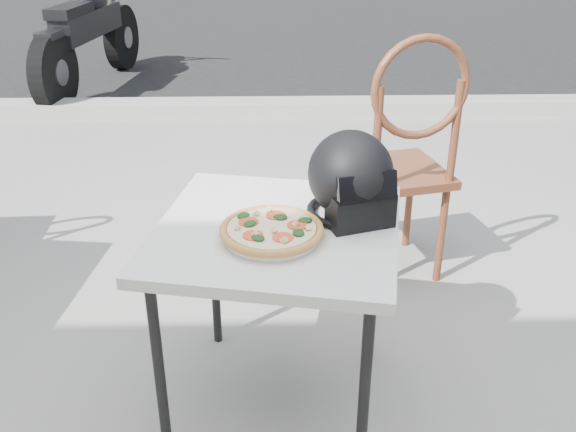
{
  "coord_description": "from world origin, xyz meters",
  "views": [
    {
      "loc": [
        -0.03,
        -2.16,
        1.62
      ],
      "look_at": [
        0.01,
        -0.42,
        0.76
      ],
      "focal_mm": 40.0,
      "sensor_mm": 36.0,
      "label": 1
    }
  ],
  "objects_px": {
    "pizza": "(272,229)",
    "motorcycle": "(90,37)",
    "cafe_table_main": "(277,244)",
    "cafe_chair_main": "(404,149)",
    "helmet": "(352,180)",
    "plate": "(272,236)"
  },
  "relations": [
    {
      "from": "pizza",
      "to": "motorcycle",
      "type": "relative_size",
      "value": 0.16
    },
    {
      "from": "cafe_table_main",
      "to": "motorcycle",
      "type": "relative_size",
      "value": 0.41
    },
    {
      "from": "motorcycle",
      "to": "plate",
      "type": "bearing_deg",
      "value": -59.59
    },
    {
      "from": "plate",
      "to": "helmet",
      "type": "xyz_separation_m",
      "value": [
        0.25,
        0.15,
        0.11
      ]
    },
    {
      "from": "cafe_table_main",
      "to": "helmet",
      "type": "xyz_separation_m",
      "value": [
        0.23,
        0.07,
        0.19
      ]
    },
    {
      "from": "cafe_table_main",
      "to": "helmet",
      "type": "relative_size",
      "value": 2.5
    },
    {
      "from": "plate",
      "to": "motorcycle",
      "type": "height_order",
      "value": "motorcycle"
    },
    {
      "from": "pizza",
      "to": "helmet",
      "type": "xyz_separation_m",
      "value": [
        0.25,
        0.15,
        0.09
      ]
    },
    {
      "from": "helmet",
      "to": "pizza",
      "type": "bearing_deg",
      "value": -166.45
    },
    {
      "from": "pizza",
      "to": "cafe_chair_main",
      "type": "bearing_deg",
      "value": 58.04
    },
    {
      "from": "pizza",
      "to": "helmet",
      "type": "height_order",
      "value": "helmet"
    },
    {
      "from": "cafe_table_main",
      "to": "pizza",
      "type": "relative_size",
      "value": 2.57
    },
    {
      "from": "pizza",
      "to": "motorcycle",
      "type": "xyz_separation_m",
      "value": [
        -1.67,
        4.38,
        -0.27
      ]
    },
    {
      "from": "cafe_table_main",
      "to": "helmet",
      "type": "distance_m",
      "value": 0.31
    },
    {
      "from": "pizza",
      "to": "motorcycle",
      "type": "bearing_deg",
      "value": 110.9
    },
    {
      "from": "helmet",
      "to": "motorcycle",
      "type": "relative_size",
      "value": 0.16
    },
    {
      "from": "helmet",
      "to": "motorcycle",
      "type": "distance_m",
      "value": 4.66
    },
    {
      "from": "helmet",
      "to": "motorcycle",
      "type": "height_order",
      "value": "motorcycle"
    },
    {
      "from": "pizza",
      "to": "plate",
      "type": "bearing_deg",
      "value": -111.5
    },
    {
      "from": "plate",
      "to": "motorcycle",
      "type": "relative_size",
      "value": 0.17
    },
    {
      "from": "pizza",
      "to": "motorcycle",
      "type": "distance_m",
      "value": 4.69
    },
    {
      "from": "cafe_table_main",
      "to": "pizza",
      "type": "bearing_deg",
      "value": -102.02
    }
  ]
}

